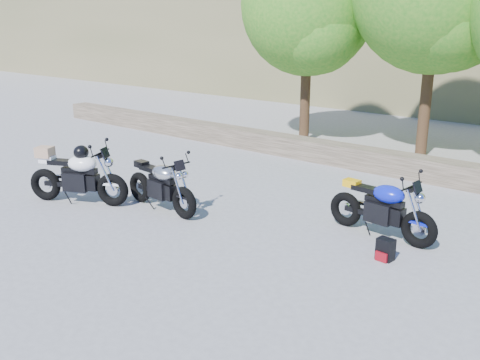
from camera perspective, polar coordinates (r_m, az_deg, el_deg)
name	(u,v)px	position (r m, az deg, el deg)	size (l,w,h in m)	color
ground	(191,236)	(8.71, -5.23, -5.95)	(90.00, 90.00, 0.00)	gray
stone_wall	(354,157)	(12.93, 12.07, 2.43)	(22.00, 0.55, 0.50)	#4B4032
tree_decid_left	(310,9)	(15.17, 7.50, 17.60)	(3.67, 3.67, 5.62)	#382314
silver_bike	(161,186)	(9.79, -8.40, -0.61)	(1.90, 0.60, 0.95)	black
white_bike	(77,175)	(10.50, -16.99, 0.52)	(1.91, 1.02, 1.13)	black
blue_bike	(382,209)	(8.79, 14.91, -2.99)	(1.91, 0.60, 0.96)	black
backpack	(385,250)	(8.06, 15.23, -7.18)	(0.26, 0.23, 0.33)	black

